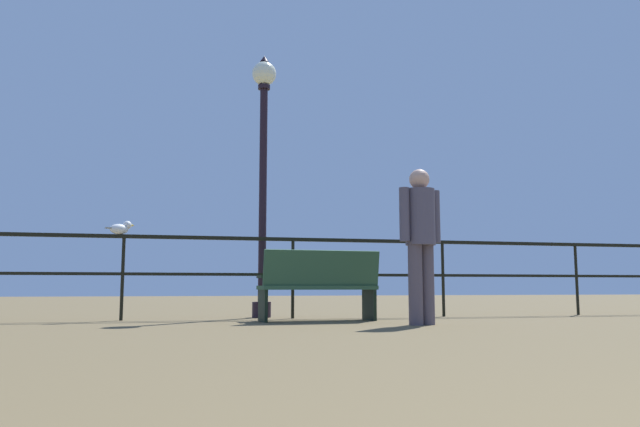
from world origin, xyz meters
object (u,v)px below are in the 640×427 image
bench_near_left (319,283)px  person_at_railing (420,234)px  lamppost_center (263,152)px  seagull_on_rail (121,228)px

bench_near_left → person_at_railing: person_at_railing is taller
bench_near_left → person_at_railing: (0.97, -0.98, 0.56)m
lamppost_center → seagull_on_rail: bearing=-170.1°
bench_near_left → seagull_on_rail: size_ratio=4.16×
lamppost_center → person_at_railing: lamppost_center is taller
bench_near_left → seagull_on_rail: 2.72m
person_at_railing → seagull_on_rail: (-3.48, 1.78, 0.16)m
person_at_railing → seagull_on_rail: size_ratio=4.94×
bench_near_left → person_at_railing: 1.49m
seagull_on_rail → lamppost_center: bearing=9.9°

